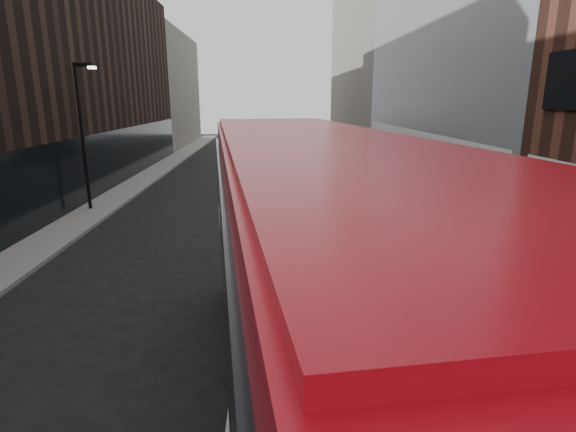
{
  "coord_description": "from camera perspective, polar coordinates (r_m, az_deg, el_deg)",
  "views": [
    {
      "loc": [
        0.71,
        -4.45,
        5.49
      ],
      "look_at": [
        1.21,
        7.02,
        2.5
      ],
      "focal_mm": 28.0,
      "sensor_mm": 36.0,
      "label": 1
    }
  ],
  "objects": [
    {
      "name": "building_left_mid",
      "position": [
        36.58,
        -22.93,
        15.87
      ],
      "size": [
        5.0,
        24.0,
        14.0
      ],
      "primitive_type": "cube",
      "color": "black",
      "rests_on": "ground"
    },
    {
      "name": "sidewalk_right",
      "position": [
        30.71,
        10.33,
        4.21
      ],
      "size": [
        3.0,
        80.0,
        0.15
      ],
      "primitive_type": "cube",
      "color": "slate",
      "rests_on": "ground"
    },
    {
      "name": "building_modern_block",
      "position": [
        27.98,
        21.91,
        22.69
      ],
      "size": [
        5.03,
        22.0,
        20.0
      ],
      "color": "#A4AAAF",
      "rests_on": "ground"
    },
    {
      "name": "car_c",
      "position": [
        30.91,
        3.34,
        5.67
      ],
      "size": [
        2.62,
        5.07,
        1.41
      ],
      "primitive_type": "imported",
      "rotation": [
        0.0,
        0.0,
        -0.14
      ],
      "color": "black",
      "rests_on": "ground"
    },
    {
      "name": "sidewalk_left",
      "position": [
        31.19,
        -18.74,
        3.83
      ],
      "size": [
        2.0,
        80.0,
        0.15
      ],
      "primitive_type": "cube",
      "color": "slate",
      "rests_on": "ground"
    },
    {
      "name": "red_bus",
      "position": [
        7.3,
        3.24,
        -7.34
      ],
      "size": [
        4.31,
        12.56,
        4.98
      ],
      "rotation": [
        0.0,
        0.0,
        0.12
      ],
      "color": "#A00914",
      "rests_on": "ground"
    },
    {
      "name": "grey_bus",
      "position": [
        45.76,
        0.03,
        9.95
      ],
      "size": [
        2.65,
        10.33,
        3.32
      ],
      "rotation": [
        0.0,
        0.0,
        -0.02
      ],
      "color": "black",
      "rests_on": "ground"
    },
    {
      "name": "building_left_far",
      "position": [
        57.77,
        -15.26,
        15.12
      ],
      "size": [
        5.0,
        20.0,
        13.0
      ],
      "primitive_type": "cube",
      "color": "slate",
      "rests_on": "ground"
    },
    {
      "name": "street_lamp",
      "position": [
        24.2,
        -24.58,
        10.21
      ],
      "size": [
        1.06,
        0.22,
        7.0
      ],
      "color": "black",
      "rests_on": "sidewalk_left"
    },
    {
      "name": "building_victorian",
      "position": [
        49.79,
        10.45,
        19.18
      ],
      "size": [
        6.5,
        24.0,
        21.0
      ],
      "color": "slate",
      "rests_on": "ground"
    },
    {
      "name": "car_a",
      "position": [
        21.94,
        3.28,
        1.92
      ],
      "size": [
        1.85,
        4.1,
        1.37
      ],
      "primitive_type": "imported",
      "rotation": [
        0.0,
        0.0,
        -0.06
      ],
      "color": "black",
      "rests_on": "ground"
    },
    {
      "name": "car_b",
      "position": [
        29.41,
        -1.17,
        5.25
      ],
      "size": [
        1.79,
        4.42,
        1.42
      ],
      "primitive_type": "imported",
      "rotation": [
        0.0,
        0.0,
        -0.07
      ],
      "color": "gray",
      "rests_on": "ground"
    }
  ]
}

